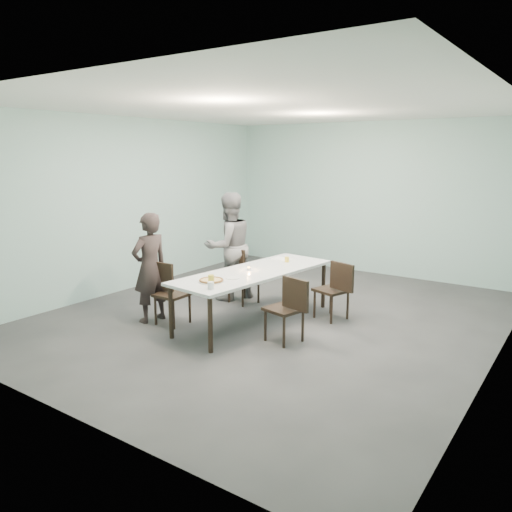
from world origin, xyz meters
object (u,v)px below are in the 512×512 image
Objects in this scene: diner_far at (229,246)px; side_plate at (233,278)px; diner_near at (150,268)px; beer_glass at (211,281)px; chair_far_right at (336,287)px; chair_near_right at (289,305)px; table at (254,275)px; chair_near_left at (168,289)px; amber_tumbler at (287,259)px; tealight at (249,269)px; chair_far_left at (240,272)px; pizza at (211,280)px; water_tumbler at (211,285)px.

side_plate is at bearing 62.12° from diner_far.
diner_near is 1.30m from beer_glass.
chair_near_right is at bearing 102.89° from chair_far_right.
table is at bearing 91.66° from side_plate.
chair_near_left is 5.80× the size of beer_glass.
chair_far_right is 0.49× the size of diner_far.
chair_far_right is at bearing -2.85° from amber_tumbler.
diner_near is (-2.17, -1.54, 0.29)m from chair_far_right.
diner_near is at bearing -166.76° from side_plate.
tealight is at bearing 37.67° from chair_near_left.
chair_near_right reaches higher than amber_tumbler.
chair_near_right is 1.05m from tealight.
chair_far_left is 1.90m from beer_glass.
pizza is at bearing 53.21° from diner_far.
chair_near_left is 2.56× the size of pizza.
side_plate is at bearing 94.49° from beer_glass.
chair_far_right is at bearing -81.06° from chair_near_right.
chair_near_right is 2.13m from diner_near.
table is at bearing -14.07° from chair_near_right.
chair_near_right reaches higher than water_tumbler.
chair_near_left is 1.86m from amber_tumbler.
tealight reaches higher than table.
side_plate is (0.11, 0.30, -0.01)m from pizza.
tealight is at bearing 132.60° from diner_near.
amber_tumbler is at bearing -44.20° from chair_near_right.
diner_far reaches higher than chair_far_left.
water_tumbler is (0.22, -0.27, 0.03)m from pizza.
chair_far_right reaches higher than tealight.
chair_far_right is at bearing 66.09° from water_tumbler.
diner_near is 0.89× the size of diner_far.
chair_near_right is at bearing 42.91° from water_tumbler.
chair_near_right is 4.83× the size of side_plate.
diner_near reaches higher than table.
tealight is (-0.08, -0.02, 0.08)m from table.
chair_far_left is 2.01m from water_tumbler.
chair_near_left is at bearing -124.94° from amber_tumbler.
water_tumbler is at bearing -79.50° from side_plate.
pizza reaches higher than side_plate.
beer_glass reaches higher than chair_far_right.
side_plate is 0.52m from tealight.
chair_far_left is at bearing 137.72° from table.
chair_far_right is at bearing 53.67° from side_plate.
water_tumbler is (1.14, -1.83, -0.09)m from diner_far.
chair_near_left and chair_far_left have the same top height.
pizza is (1.14, -0.01, -0.02)m from diner_near.
diner_far reaches higher than table.
diner_far is 1.10m from amber_tumbler.
water_tumbler is at bearing -79.34° from tealight.
chair_near_right is 1.02m from water_tumbler.
diner_far is at bearing 121.50° from beer_glass.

